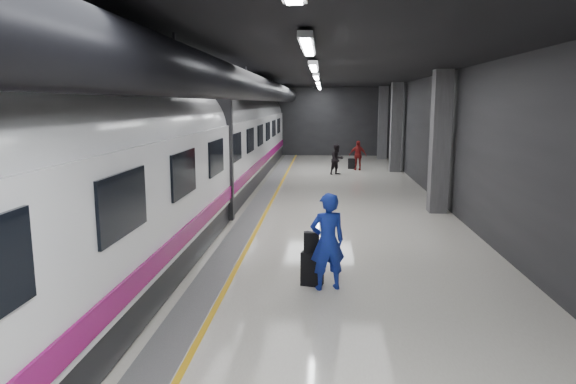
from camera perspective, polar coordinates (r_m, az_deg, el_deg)
name	(u,v)px	position (r m, az deg, el deg)	size (l,w,h in m)	color
ground	(292,224)	(14.96, 0.50, -3.57)	(40.00, 40.00, 0.00)	silver
platform_hall	(285,101)	(15.52, -0.33, 10.09)	(10.02, 40.02, 4.51)	black
train	(180,152)	(15.16, -11.87, 4.33)	(3.05, 38.00, 4.05)	black
traveler_main	(327,241)	(9.64, 4.41, -5.50)	(0.67, 0.44, 1.85)	#1621A9
suitcase_main	(312,268)	(10.00, 2.70, -8.48)	(0.41, 0.26, 0.66)	black
shoulder_bag	(311,242)	(9.83, 2.62, -5.58)	(0.29, 0.16, 0.39)	black
traveler_far_a	(337,159)	(25.27, 5.47, 3.63)	(0.73, 0.57, 1.50)	black
traveler_far_b	(358,155)	(27.22, 7.75, 4.06)	(0.90, 0.38, 1.54)	maroon
suitcase_far	(352,164)	(27.68, 7.10, 3.15)	(0.38, 0.24, 0.55)	black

